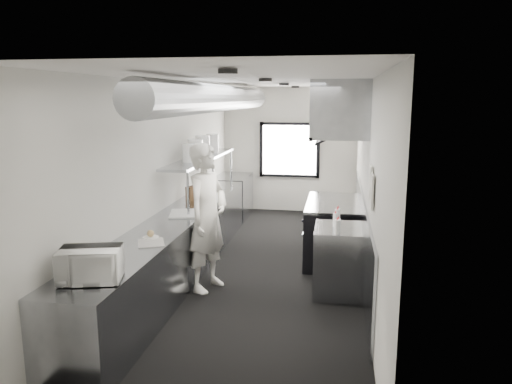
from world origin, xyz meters
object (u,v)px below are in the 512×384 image
at_px(deli_tub_a, 102,254).
at_px(plate_stack_b, 195,149).
at_px(cutting_board, 185,213).
at_px(squeeze_bottle_c, 335,220).
at_px(line_cook, 207,218).
at_px(microwave, 90,265).
at_px(plate_stack_a, 190,153).
at_px(squeeze_bottle_e, 338,214).
at_px(squeeze_bottle_d, 337,217).
at_px(small_plate, 151,238).
at_px(deli_tub_b, 99,259).
at_px(bottle_station, 339,260).
at_px(squeeze_bottle_a, 337,227).
at_px(range, 332,230).
at_px(prep_counter, 177,247).
at_px(pass_shelf, 202,159).
at_px(plate_stack_c, 203,146).
at_px(far_work_table, 233,196).
at_px(squeeze_bottle_b, 338,225).
at_px(plate_stack_d, 213,143).
at_px(exhaust_hood, 340,109).
at_px(knife_block, 192,193).

height_order(deli_tub_a, plate_stack_b, plate_stack_b).
xyz_separation_m(cutting_board, squeeze_bottle_c, (2.16, -0.33, 0.08)).
bearing_deg(line_cook, microwave, -173.97).
distance_m(plate_stack_a, squeeze_bottle_e, 2.53).
bearing_deg(squeeze_bottle_d, small_plate, -154.57).
distance_m(microwave, deli_tub_b, 0.50).
height_order(bottle_station, squeeze_bottle_a, squeeze_bottle_a).
bearing_deg(range, prep_counter, -151.26).
xyz_separation_m(small_plate, cutting_board, (0.02, 1.25, 0.00)).
height_order(pass_shelf, plate_stack_c, plate_stack_c).
bearing_deg(prep_counter, small_plate, -87.24).
xyz_separation_m(far_work_table, squeeze_bottle_e, (2.27, -3.56, 0.54)).
bearing_deg(plate_stack_a, squeeze_bottle_e, -17.66).
distance_m(plate_stack_b, squeeze_bottle_c, 2.79).
relative_size(line_cook, squeeze_bottle_b, 12.11).
relative_size(far_work_table, plate_stack_b, 3.71).
bearing_deg(squeeze_bottle_e, plate_stack_d, 138.60).
height_order(bottle_station, squeeze_bottle_d, squeeze_bottle_d).
bearing_deg(far_work_table, plate_stack_c, -91.58).
relative_size(plate_stack_c, plate_stack_d, 1.03).
height_order(squeeze_bottle_d, squeeze_bottle_e, squeeze_bottle_d).
distance_m(exhaust_hood, squeeze_bottle_c, 1.95).
bearing_deg(exhaust_hood, cutting_board, -154.55).
relative_size(prep_counter, far_work_table, 5.00).
bearing_deg(small_plate, prep_counter, 92.76).
bearing_deg(squeeze_bottle_b, knife_block, 147.57).
relative_size(prep_counter, plate_stack_c, 16.98).
height_order(pass_shelf, range, pass_shelf).
height_order(deli_tub_a, squeeze_bottle_d, squeeze_bottle_d).
bearing_deg(line_cook, prep_counter, 78.48).
bearing_deg(squeeze_bottle_e, cutting_board, 179.40).
bearing_deg(knife_block, squeeze_bottle_b, -10.40).
relative_size(exhaust_hood, knife_block, 9.44).
distance_m(exhaust_hood, squeeze_bottle_b, 2.13).
bearing_deg(squeeze_bottle_b, squeeze_bottle_a, -96.96).
bearing_deg(squeeze_bottle_e, plate_stack_b, 154.89).
height_order(range, plate_stack_c, plate_stack_c).
distance_m(pass_shelf, line_cook, 2.00).
distance_m(line_cook, plate_stack_b, 1.84).
height_order(cutting_board, squeeze_bottle_e, squeeze_bottle_e).
bearing_deg(far_work_table, pass_shelf, -91.07).
height_order(plate_stack_b, squeeze_bottle_d, plate_stack_b).
bearing_deg(deli_tub_a, knife_block, 88.75).
xyz_separation_m(deli_tub_b, plate_stack_d, (0.11, 4.18, 0.80)).
distance_m(line_cook, plate_stack_a, 1.53).
bearing_deg(prep_counter, deli_tub_a, -95.25).
bearing_deg(deli_tub_a, pass_shelf, 87.77).
height_order(plate_stack_d, squeeze_bottle_b, plate_stack_d).
bearing_deg(plate_stack_a, small_plate, -87.08).
relative_size(microwave, plate_stack_d, 1.49).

